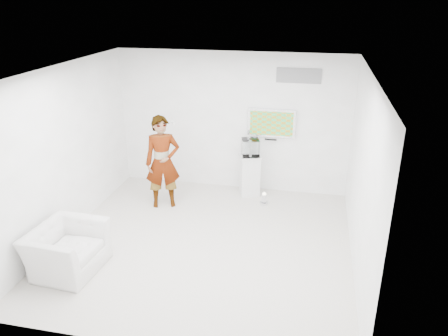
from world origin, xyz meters
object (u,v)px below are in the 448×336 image
(armchair, at_px, (67,249))
(pedestal, at_px, (250,175))
(person, at_px, (163,162))
(floor_uplight, at_px, (264,199))
(tv, at_px, (272,123))

(armchair, bearing_deg, pedestal, -31.11)
(person, bearing_deg, floor_uplight, -8.98)
(tv, bearing_deg, person, -150.03)
(floor_uplight, bearing_deg, pedestal, 129.66)
(tv, distance_m, armchair, 4.72)
(person, distance_m, floor_uplight, 2.21)
(tv, height_order, floor_uplight, tv)
(pedestal, relative_size, floor_uplight, 3.44)
(tv, height_order, person, person)
(tv, distance_m, person, 2.42)
(armchair, bearing_deg, person, -12.68)
(pedestal, distance_m, floor_uplight, 0.67)
(person, xyz_separation_m, floor_uplight, (2.01, 0.44, -0.82))
(tv, height_order, armchair, tv)
(pedestal, bearing_deg, tv, 34.67)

